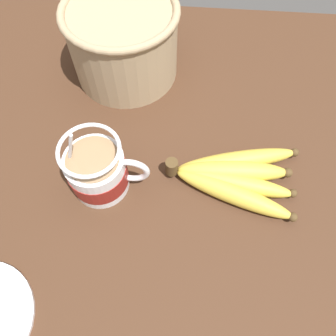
{
  "coord_description": "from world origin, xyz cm",
  "views": [
    {
      "loc": [
        7.41,
        -22.3,
        50.59
      ],
      "look_at": [
        5.5,
        1.17,
        7.45
      ],
      "focal_mm": 35.0,
      "sensor_mm": 36.0,
      "label": 1
    }
  ],
  "objects": [
    {
      "name": "coffee_mug",
      "position": [
        -4.97,
        -0.2,
        7.03
      ],
      "size": [
        13.71,
        9.08,
        13.72
      ],
      "color": "silver",
      "rests_on": "table"
    },
    {
      "name": "table",
      "position": [
        0.0,
        0.0,
        1.39
      ],
      "size": [
        91.9,
        91.9,
        2.79
      ],
      "color": "#422819",
      "rests_on": "ground"
    },
    {
      "name": "woven_basket",
      "position": [
        -4.48,
        25.04,
        10.08
      ],
      "size": [
        20.31,
        20.31,
        13.93
      ],
      "color": "tan",
      "rests_on": "table"
    },
    {
      "name": "banana_bunch",
      "position": [
        15.95,
        2.17,
        4.4
      ],
      "size": [
        21.74,
        14.42,
        4.07
      ],
      "color": "#4C381E",
      "rests_on": "table"
    }
  ]
}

